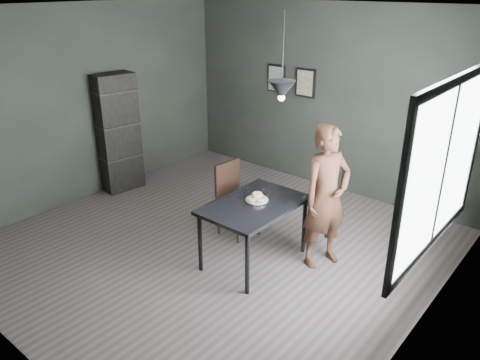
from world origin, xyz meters
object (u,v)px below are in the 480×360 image
Objects in this scene: white_plate at (257,200)px; cafe_table at (254,210)px; wood_chair at (233,194)px; woman at (326,197)px; shelf_unit at (118,133)px; pendant_lamp at (282,90)px.

cafe_table is at bearing -77.98° from white_plate.
wood_chair is at bearing 149.15° from cafe_table.
cafe_table is at bearing -26.58° from wood_chair.
woman is (0.64, 0.43, 0.08)m from white_plate.
white_plate reaches higher than cafe_table.
shelf_unit reaches higher than woman.
pendant_lamp reaches higher than white_plate.
shelf_unit is at bearing 114.19° from woman.
cafe_table is at bearing 150.24° from woman.
white_plate is at bearing -173.03° from pendant_lamp.
pendant_lamp is (0.26, 0.03, 1.29)m from white_plate.
woman is 3.55m from shelf_unit.
pendant_lamp is at bearing 6.97° from white_plate.
wood_chair is at bearing 153.25° from white_plate.
shelf_unit is at bearing 174.68° from white_plate.
woman is 0.92× the size of shelf_unit.
wood_chair is (-1.27, -0.11, -0.29)m from woman.
pendant_lamp is (0.90, -0.29, 1.51)m from wood_chair.
pendant_lamp is at bearing 21.80° from cafe_table.
wood_chair reaches higher than cafe_table.
cafe_table is at bearing -158.20° from pendant_lamp.
shelf_unit is at bearing 173.40° from cafe_table.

